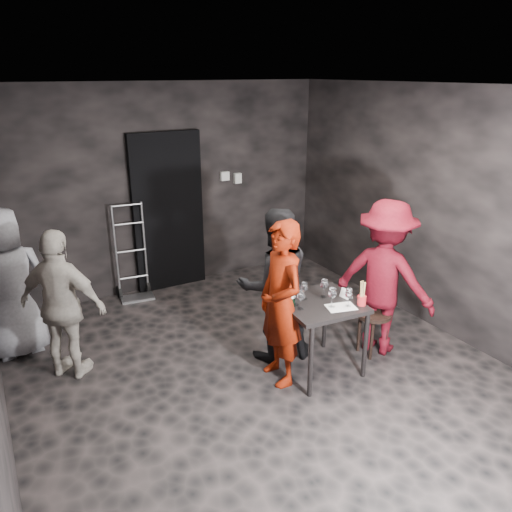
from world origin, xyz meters
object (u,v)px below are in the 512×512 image
man_maroon (385,271)px  tasting_table (320,311)px  stool (374,321)px  bystander_grey (9,280)px  server_red (281,299)px  breadstick_cup (362,294)px  wine_bottle (291,294)px  woman_black (275,281)px  hand_truck (134,281)px  bystander_cream (63,306)px

man_maroon → tasting_table: bearing=64.7°
stool → bystander_grey: 3.74m
stool → server_red: server_red is taller
breadstick_cup → man_maroon: bearing=26.6°
wine_bottle → man_maroon: bearing=-2.5°
woman_black → bystander_grey: bearing=-16.7°
hand_truck → breadstick_cup: 3.21m
stool → wine_bottle: (-0.98, 0.08, 0.49)m
hand_truck → man_maroon: size_ratio=0.71×
woman_black → man_maroon: man_maroon is taller
man_maroon → breadstick_cup: man_maroon is taller
man_maroon → breadstick_cup: bearing=90.2°
stool → woman_black: size_ratio=0.28×
hand_truck → server_red: 2.68m
man_maroon → breadstick_cup: (-0.52, -0.26, -0.03)m
tasting_table → woman_black: woman_black is taller
bystander_grey → breadstick_cup: bearing=138.2°
stool → breadstick_cup: bearing=-150.2°
tasting_table → woman_black: size_ratio=0.44×
woman_black → breadstick_cup: 0.88m
bystander_cream → server_red: bearing=-168.8°
woman_black → bystander_cream: bearing=-5.7°
bystander_cream → bystander_grey: bearing=-17.3°
hand_truck → man_maroon: bearing=-46.6°
hand_truck → tasting_table: 2.83m
bystander_grey → wine_bottle: bystander_grey is taller
server_red → man_maroon: man_maroon is taller
hand_truck → woman_black: size_ratio=0.74×
bystander_cream → bystander_grey: bystander_grey is taller
man_maroon → bystander_cream: man_maroon is taller
man_maroon → bystander_grey: bearing=35.5°
woman_black → wine_bottle: woman_black is taller
bystander_cream → wine_bottle: (1.86, -1.07, 0.13)m
wine_bottle → breadstick_cup: size_ratio=1.24×
wine_bottle → woman_black: bearing=81.3°
server_red → bystander_grey: bearing=-126.1°
bystander_cream → bystander_grey: size_ratio=0.88×
hand_truck → breadstick_cup: (1.38, -2.83, 0.64)m
hand_truck → stool: 3.15m
tasting_table → server_red: size_ratio=0.44×
tasting_table → stool: (0.69, -0.02, -0.27)m
hand_truck → man_maroon: 3.26m
hand_truck → man_maroon: man_maroon is taller
bystander_grey → breadstick_cup: 3.51m
tasting_table → woman_black: (-0.23, 0.45, 0.20)m
hand_truck → wine_bottle: (0.79, -2.52, 0.65)m
man_maroon → bystander_cream: size_ratio=1.21×
tasting_table → woman_black: 0.54m
wine_bottle → breadstick_cup: bearing=-27.8°
hand_truck → bystander_grey: bearing=-145.5°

